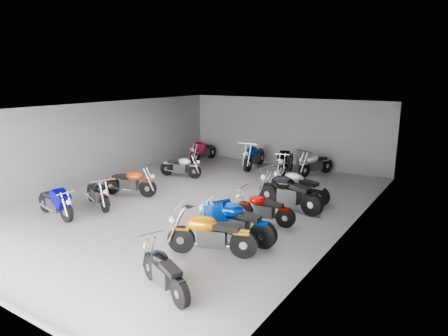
{
  "coord_description": "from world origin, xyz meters",
  "views": [
    {
      "loc": [
        7.82,
        -10.35,
        4.26
      ],
      "look_at": [
        0.25,
        1.29,
        1.0
      ],
      "focal_mm": 32.0,
      "sensor_mm": 36.0,
      "label": 1
    }
  ],
  "objects_px": {
    "motorcycle_right_a": "(164,271)",
    "motorcycle_left_c": "(98,193)",
    "motorcycle_right_f": "(299,187)",
    "motorcycle_back_e": "(315,164)",
    "motorcycle_right_e": "(289,192)",
    "drain_grate": "(188,207)",
    "motorcycle_left_b": "(55,202)",
    "motorcycle_right_c": "(234,222)",
    "motorcycle_back_d": "(286,162)",
    "motorcycle_right_b": "(211,234)",
    "motorcycle_back_a": "(203,151)",
    "motorcycle_left_f": "(181,166)",
    "motorcycle_right_d": "(263,208)",
    "motorcycle_left_d": "(130,182)",
    "motorcycle_back_c": "(254,156)"
  },
  "relations": [
    {
      "from": "motorcycle_right_a",
      "to": "motorcycle_left_c",
      "type": "bearing_deg",
      "value": 84.21
    },
    {
      "from": "motorcycle_right_f",
      "to": "motorcycle_back_e",
      "type": "height_order",
      "value": "motorcycle_right_f"
    },
    {
      "from": "motorcycle_right_e",
      "to": "drain_grate",
      "type": "bearing_deg",
      "value": 128.63
    },
    {
      "from": "motorcycle_left_b",
      "to": "motorcycle_right_c",
      "type": "distance_m",
      "value": 5.71
    },
    {
      "from": "motorcycle_left_b",
      "to": "motorcycle_back_d",
      "type": "height_order",
      "value": "motorcycle_back_d"
    },
    {
      "from": "motorcycle_right_b",
      "to": "motorcycle_back_a",
      "type": "xyz_separation_m",
      "value": [
        -6.51,
        8.66,
        -0.02
      ]
    },
    {
      "from": "motorcycle_left_f",
      "to": "motorcycle_right_c",
      "type": "relative_size",
      "value": 0.84
    },
    {
      "from": "motorcycle_left_f",
      "to": "motorcycle_right_d",
      "type": "height_order",
      "value": "motorcycle_left_f"
    },
    {
      "from": "motorcycle_left_c",
      "to": "motorcycle_back_e",
      "type": "distance_m",
      "value": 9.11
    },
    {
      "from": "motorcycle_right_d",
      "to": "motorcycle_right_e",
      "type": "xyz_separation_m",
      "value": [
        0.11,
        1.53,
        0.12
      ]
    },
    {
      "from": "motorcycle_right_b",
      "to": "motorcycle_right_e",
      "type": "distance_m",
      "value": 4.1
    },
    {
      "from": "motorcycle_left_d",
      "to": "motorcycle_right_a",
      "type": "distance_m",
      "value": 6.9
    },
    {
      "from": "motorcycle_left_b",
      "to": "motorcycle_left_c",
      "type": "bearing_deg",
      "value": 176.03
    },
    {
      "from": "motorcycle_right_c",
      "to": "motorcycle_right_a",
      "type": "bearing_deg",
      "value": 178.14
    },
    {
      "from": "motorcycle_left_d",
      "to": "motorcycle_right_f",
      "type": "bearing_deg",
      "value": 98.58
    },
    {
      "from": "motorcycle_back_e",
      "to": "motorcycle_back_a",
      "type": "bearing_deg",
      "value": 22.43
    },
    {
      "from": "motorcycle_left_f",
      "to": "motorcycle_back_a",
      "type": "distance_m",
      "value": 3.32
    },
    {
      "from": "motorcycle_right_b",
      "to": "motorcycle_right_d",
      "type": "relative_size",
      "value": 1.11
    },
    {
      "from": "motorcycle_left_c",
      "to": "motorcycle_right_c",
      "type": "distance_m",
      "value": 5.23
    },
    {
      "from": "motorcycle_right_c",
      "to": "motorcycle_back_a",
      "type": "relative_size",
      "value": 1.08
    },
    {
      "from": "motorcycle_left_d",
      "to": "motorcycle_back_c",
      "type": "bearing_deg",
      "value": 147.56
    },
    {
      "from": "motorcycle_left_f",
      "to": "motorcycle_back_c",
      "type": "bearing_deg",
      "value": 139.44
    },
    {
      "from": "motorcycle_back_c",
      "to": "motorcycle_back_d",
      "type": "distance_m",
      "value": 1.75
    },
    {
      "from": "motorcycle_left_c",
      "to": "motorcycle_right_b",
      "type": "bearing_deg",
      "value": 101.48
    },
    {
      "from": "motorcycle_right_c",
      "to": "motorcycle_left_d",
      "type": "bearing_deg",
      "value": 70.64
    },
    {
      "from": "motorcycle_right_b",
      "to": "motorcycle_left_f",
      "type": "bearing_deg",
      "value": 22.12
    },
    {
      "from": "motorcycle_right_d",
      "to": "motorcycle_right_f",
      "type": "xyz_separation_m",
      "value": [
        0.06,
        2.49,
        0.07
      ]
    },
    {
      "from": "motorcycle_left_f",
      "to": "motorcycle_right_c",
      "type": "bearing_deg",
      "value": 39.9
    },
    {
      "from": "motorcycle_back_c",
      "to": "motorcycle_back_e",
      "type": "bearing_deg",
      "value": 177.1
    },
    {
      "from": "motorcycle_left_c",
      "to": "motorcycle_left_d",
      "type": "relative_size",
      "value": 0.91
    },
    {
      "from": "motorcycle_left_f",
      "to": "motorcycle_right_a",
      "type": "relative_size",
      "value": 1.08
    },
    {
      "from": "motorcycle_right_e",
      "to": "motorcycle_back_d",
      "type": "distance_m",
      "value": 4.75
    },
    {
      "from": "motorcycle_right_e",
      "to": "motorcycle_right_f",
      "type": "bearing_deg",
      "value": 12.66
    },
    {
      "from": "motorcycle_back_e",
      "to": "drain_grate",
      "type": "bearing_deg",
      "value": 93.0
    },
    {
      "from": "motorcycle_left_b",
      "to": "motorcycle_left_f",
      "type": "xyz_separation_m",
      "value": [
        0.08,
        5.95,
        -0.02
      ]
    },
    {
      "from": "motorcycle_left_f",
      "to": "motorcycle_back_d",
      "type": "xyz_separation_m",
      "value": [
        3.55,
        2.86,
        0.09
      ]
    },
    {
      "from": "drain_grate",
      "to": "motorcycle_back_d",
      "type": "bearing_deg",
      "value": 81.84
    },
    {
      "from": "motorcycle_left_c",
      "to": "motorcycle_right_e",
      "type": "height_order",
      "value": "motorcycle_right_e"
    },
    {
      "from": "motorcycle_left_f",
      "to": "motorcycle_right_c",
      "type": "xyz_separation_m",
      "value": [
        5.46,
        -4.56,
        0.09
      ]
    },
    {
      "from": "motorcycle_right_a",
      "to": "motorcycle_back_c",
      "type": "height_order",
      "value": "motorcycle_back_c"
    },
    {
      "from": "drain_grate",
      "to": "motorcycle_right_c",
      "type": "relative_size",
      "value": 0.14
    },
    {
      "from": "drain_grate",
      "to": "motorcycle_right_c",
      "type": "bearing_deg",
      "value": -29.54
    },
    {
      "from": "motorcycle_right_d",
      "to": "motorcycle_left_c",
      "type": "bearing_deg",
      "value": 101.96
    },
    {
      "from": "motorcycle_left_b",
      "to": "motorcycle_left_c",
      "type": "xyz_separation_m",
      "value": [
        0.3,
        1.35,
        -0.02
      ]
    },
    {
      "from": "motorcycle_right_d",
      "to": "motorcycle_back_a",
      "type": "bearing_deg",
      "value": 41.89
    },
    {
      "from": "motorcycle_left_d",
      "to": "motorcycle_left_f",
      "type": "distance_m",
      "value": 3.12
    },
    {
      "from": "drain_grate",
      "to": "motorcycle_right_b",
      "type": "bearing_deg",
      "value": -43.39
    },
    {
      "from": "motorcycle_left_f",
      "to": "motorcycle_back_c",
      "type": "height_order",
      "value": "motorcycle_back_c"
    },
    {
      "from": "motorcycle_right_d",
      "to": "motorcycle_back_d",
      "type": "distance_m",
      "value": 6.13
    },
    {
      "from": "motorcycle_left_c",
      "to": "motorcycle_right_b",
      "type": "distance_m",
      "value": 5.25
    }
  ]
}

